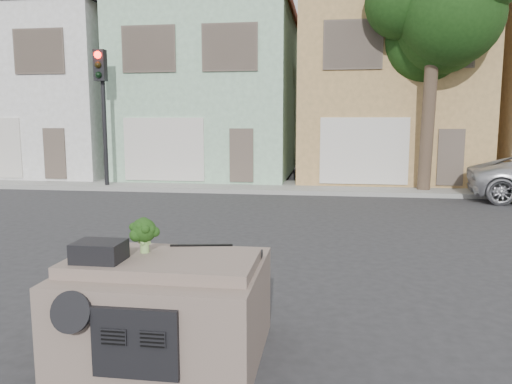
# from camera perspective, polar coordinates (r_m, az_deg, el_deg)

# --- Properties ---
(ground_plane) EXTENTS (120.00, 120.00, 0.00)m
(ground_plane) POSITION_cam_1_polar(r_m,az_deg,el_deg) (8.47, -3.53, -9.15)
(ground_plane) COLOR #303033
(ground_plane) RESTS_ON ground
(sidewalk) EXTENTS (40.00, 3.00, 0.15)m
(sidewalk) POSITION_cam_1_polar(r_m,az_deg,el_deg) (18.66, 3.02, 0.57)
(sidewalk) COLOR gray
(sidewalk) RESTS_ON ground
(townhouse_white) EXTENTS (7.20, 8.20, 7.55)m
(townhouse_white) POSITION_cam_1_polar(r_m,az_deg,el_deg) (25.78, -21.59, 10.33)
(townhouse_white) COLOR white
(townhouse_white) RESTS_ON ground
(townhouse_mint) EXTENTS (7.20, 8.20, 7.55)m
(townhouse_mint) POSITION_cam_1_polar(r_m,az_deg,el_deg) (23.04, -4.85, 11.19)
(townhouse_mint) COLOR #9CC8A5
(townhouse_mint) RESTS_ON ground
(townhouse_tan) EXTENTS (7.20, 8.20, 7.55)m
(townhouse_tan) POSITION_cam_1_polar(r_m,az_deg,el_deg) (22.58, 14.40, 11.04)
(townhouse_tan) COLOR tan
(townhouse_tan) RESTS_ON ground
(traffic_signal) EXTENTS (0.40, 0.40, 5.10)m
(traffic_signal) POSITION_cam_1_polar(r_m,az_deg,el_deg) (19.24, -17.06, 7.85)
(traffic_signal) COLOR black
(traffic_signal) RESTS_ON ground
(tree_near) EXTENTS (4.40, 4.00, 8.50)m
(tree_near) POSITION_cam_1_polar(r_m,az_deg,el_deg) (18.12, 19.30, 13.15)
(tree_near) COLOR #173811
(tree_near) RESTS_ON ground
(car_dashboard) EXTENTS (2.00, 1.80, 1.12)m
(car_dashboard) POSITION_cam_1_polar(r_m,az_deg,el_deg) (5.55, -10.03, -12.59)
(car_dashboard) COLOR #7B685D
(car_dashboard) RESTS_ON ground
(instrument_hump) EXTENTS (0.48, 0.38, 0.20)m
(instrument_hump) POSITION_cam_1_polar(r_m,az_deg,el_deg) (5.25, -17.47, -6.48)
(instrument_hump) COLOR black
(instrument_hump) RESTS_ON car_dashboard
(wiper_arm) EXTENTS (0.69, 0.15, 0.02)m
(wiper_arm) POSITION_cam_1_polar(r_m,az_deg,el_deg) (5.65, -6.25, -6.07)
(wiper_arm) COLOR black
(wiper_arm) RESTS_ON car_dashboard
(broccoli) EXTENTS (0.44, 0.44, 0.38)m
(broccoli) POSITION_cam_1_polar(r_m,az_deg,el_deg) (5.44, -12.64, -4.83)
(broccoli) COLOR #17350F
(broccoli) RESTS_ON car_dashboard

